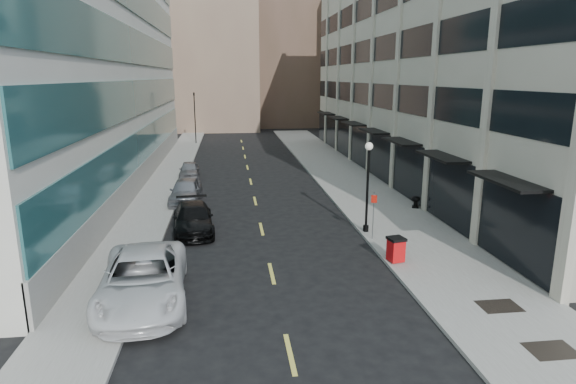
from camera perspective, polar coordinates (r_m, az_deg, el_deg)
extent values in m
cube|color=gray|center=(32.83, 9.26, -0.51)|extent=(5.00, 80.00, 0.15)
cube|color=gray|center=(31.92, -15.66, -1.26)|extent=(3.00, 80.00, 0.15)
cube|color=beige|center=(41.92, 19.92, 14.20)|extent=(14.00, 46.00, 18.00)
cube|color=black|center=(39.75, 10.06, 4.73)|extent=(0.18, 46.00, 3.60)
cube|color=black|center=(39.33, 10.34, 11.22)|extent=(0.12, 46.00, 1.80)
cube|color=black|center=(39.36, 10.57, 16.31)|extent=(0.12, 46.00, 1.80)
cube|color=black|center=(39.69, 10.80, 21.36)|extent=(0.12, 46.00, 1.80)
cube|color=beige|center=(23.62, 23.23, 15.03)|extent=(0.35, 0.60, 18.00)
cube|color=beige|center=(28.99, 17.15, 15.04)|extent=(0.35, 0.60, 18.00)
cube|color=beige|center=(34.57, 13.00, 14.95)|extent=(0.35, 0.60, 18.00)
cube|color=beige|center=(40.27, 10.02, 14.84)|extent=(0.35, 0.60, 18.00)
cube|color=beige|center=(46.04, 7.79, 14.74)|extent=(0.35, 0.60, 18.00)
cube|color=beige|center=(51.87, 6.05, 14.64)|extent=(0.35, 0.60, 18.00)
cube|color=beige|center=(57.73, 4.67, 14.55)|extent=(0.35, 0.60, 18.00)
cube|color=black|center=(21.08, 24.44, 1.23)|extent=(1.30, 4.00, 0.12)
cube|color=black|center=(26.29, 17.72, 4.03)|extent=(1.30, 4.00, 0.12)
cube|color=black|center=(31.77, 13.24, 5.86)|extent=(1.30, 4.00, 0.12)
cube|color=black|center=(37.42, 10.08, 7.12)|extent=(1.30, 4.00, 0.12)
cube|color=black|center=(43.16, 7.75, 8.04)|extent=(1.30, 4.00, 0.12)
cube|color=black|center=(48.96, 5.95, 8.73)|extent=(1.30, 4.00, 0.12)
cube|color=black|center=(54.80, 4.54, 9.27)|extent=(1.30, 4.00, 0.12)
cube|color=silver|center=(40.25, -29.07, 14.83)|extent=(16.00, 46.00, 20.00)
cube|color=gray|center=(38.72, -16.40, 2.50)|extent=(0.20, 46.00, 1.80)
cube|color=#2D686A|center=(38.39, -16.63, 5.57)|extent=(0.14, 45.60, 2.40)
cube|color=#2D686A|center=(38.10, -16.99, 10.79)|extent=(0.14, 45.60, 2.40)
cube|color=#2D686A|center=(38.13, -17.36, 16.04)|extent=(0.14, 45.60, 2.40)
cube|color=#876F58|center=(78.81, -9.25, 17.79)|extent=(14.00, 18.00, 28.00)
cube|color=brown|center=(83.59, -0.47, 19.77)|extent=(12.00, 16.00, 34.00)
cube|color=#876F58|center=(89.45, -15.59, 15.03)|extent=(12.00, 14.00, 22.00)
cube|color=beige|center=(79.04, 7.54, 14.93)|extent=(10.00, 14.00, 20.00)
cube|color=black|center=(16.71, 28.77, -16.11)|extent=(1.40, 1.00, 0.01)
cube|color=black|center=(18.75, 23.75, -12.27)|extent=(1.40, 1.00, 0.01)
cube|color=#D8CC4C|center=(14.94, 0.25, -18.62)|extent=(0.15, 2.20, 0.01)
cube|color=#D8CC4C|center=(20.24, -1.95, -9.59)|extent=(0.15, 2.20, 0.01)
cube|color=#D8CC4C|center=(25.85, -3.16, -4.38)|extent=(0.15, 2.20, 0.01)
cube|color=#D8CC4C|center=(31.60, -3.92, -1.05)|extent=(0.15, 2.20, 0.01)
cube|color=#D8CC4C|center=(37.43, -4.45, 1.25)|extent=(0.15, 2.20, 0.01)
cube|color=#D8CC4C|center=(43.31, -4.83, 2.93)|extent=(0.15, 2.20, 0.01)
cube|color=#D8CC4C|center=(49.21, -5.12, 4.21)|extent=(0.15, 2.20, 0.01)
cube|color=#D8CC4C|center=(55.14, -5.35, 5.21)|extent=(0.15, 2.20, 0.01)
cube|color=#D8CC4C|center=(61.08, -5.54, 6.02)|extent=(0.15, 2.20, 0.01)
cylinder|color=black|center=(58.88, -10.97, 8.49)|extent=(0.12, 0.12, 6.00)
imported|color=black|center=(58.70, -11.10, 11.39)|extent=(0.66, 0.66, 1.98)
imported|color=silver|center=(18.24, -16.80, -9.84)|extent=(3.48, 6.68, 1.80)
imported|color=black|center=(25.66, -11.18, -3.10)|extent=(2.47, 5.12, 1.44)
imported|color=gray|center=(31.56, -12.01, 0.13)|extent=(2.05, 4.71, 1.58)
imported|color=slate|center=(39.34, -11.61, 2.57)|extent=(1.61, 3.85, 1.30)
cube|color=red|center=(21.35, 12.66, -6.73)|extent=(0.71, 0.71, 0.96)
cube|color=black|center=(21.18, 12.73, -5.43)|extent=(0.80, 0.80, 0.12)
cylinder|color=black|center=(21.71, 11.84, -7.53)|extent=(0.06, 0.21, 0.21)
cylinder|color=black|center=(21.84, 12.80, -7.45)|extent=(0.06, 0.21, 0.21)
cylinder|color=black|center=(25.23, 9.21, -4.27)|extent=(0.29, 0.29, 0.32)
cylinder|color=black|center=(24.68, 9.39, 0.33)|extent=(0.13, 0.13, 4.12)
sphere|color=silver|center=(24.28, 9.59, 5.37)|extent=(0.39, 0.39, 0.39)
cone|color=black|center=(24.25, 9.61, 5.89)|extent=(0.11, 0.11, 0.16)
cylinder|color=slate|center=(23.87, 10.07, -2.77)|extent=(0.04, 0.04, 2.37)
cube|color=#AB160B|center=(23.63, 10.17, -0.82)|extent=(0.27, 0.10, 0.38)
cube|color=black|center=(30.38, 14.86, -1.70)|extent=(0.51, 0.51, 0.11)
cylinder|color=black|center=(30.32, 14.88, -1.29)|extent=(0.24, 0.24, 0.37)
ellipsoid|color=black|center=(30.25, 14.91, -0.81)|extent=(0.52, 0.52, 0.37)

